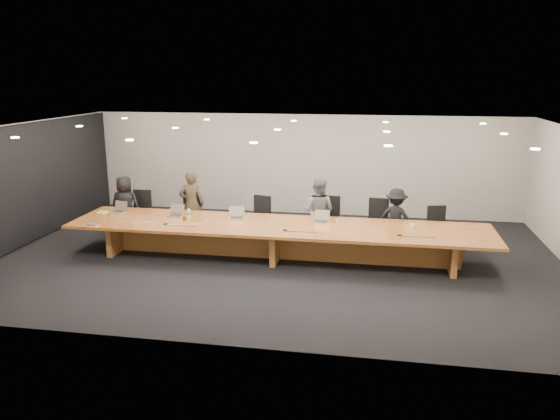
% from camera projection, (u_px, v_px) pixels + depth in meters
% --- Properties ---
extents(ground, '(12.00, 12.00, 0.00)m').
position_uv_depth(ground, '(278.00, 258.00, 11.83)').
color(ground, black).
rests_on(ground, ground).
extents(back_wall, '(12.00, 0.02, 2.80)m').
position_uv_depth(back_wall, '(303.00, 165.00, 15.31)').
color(back_wall, silver).
rests_on(back_wall, ground).
extents(left_wall_panel, '(0.08, 7.84, 2.74)m').
position_uv_depth(left_wall_panel, '(23.00, 186.00, 12.50)').
color(left_wall_panel, black).
rests_on(left_wall_panel, ground).
extents(conference_table, '(9.00, 1.80, 0.75)m').
position_uv_depth(conference_table, '(278.00, 235.00, 11.70)').
color(conference_table, brown).
rests_on(conference_table, ground).
extents(chair_far_left, '(0.58, 0.58, 1.09)m').
position_uv_depth(chair_far_left, '(140.00, 212.00, 13.55)').
color(chair_far_left, black).
rests_on(chair_far_left, ground).
extents(chair_left, '(0.59, 0.59, 1.08)m').
position_uv_depth(chair_left, '(189.00, 214.00, 13.37)').
color(chair_left, black).
rests_on(chair_left, ground).
extents(chair_mid_left, '(0.68, 0.68, 1.07)m').
position_uv_depth(chair_mid_left, '(258.00, 218.00, 13.02)').
color(chair_mid_left, black).
rests_on(chair_mid_left, ground).
extents(chair_mid_right, '(0.61, 0.61, 1.11)m').
position_uv_depth(chair_mid_right, '(329.00, 220.00, 12.80)').
color(chair_mid_right, black).
rests_on(chair_mid_right, ground).
extents(chair_right, '(0.62, 0.62, 1.10)m').
position_uv_depth(chair_right, '(377.00, 222.00, 12.57)').
color(chair_right, black).
rests_on(chair_right, ground).
extents(chair_far_right, '(0.61, 0.61, 1.00)m').
position_uv_depth(chair_far_right, '(438.00, 228.00, 12.28)').
color(chair_far_right, black).
rests_on(chair_far_right, ground).
extents(person_a, '(0.77, 0.55, 1.47)m').
position_uv_depth(person_a, '(125.00, 205.00, 13.43)').
color(person_a, black).
rests_on(person_a, ground).
extents(person_b, '(0.67, 0.51, 1.64)m').
position_uv_depth(person_b, '(192.00, 205.00, 13.14)').
color(person_b, '#33291B').
rests_on(person_b, ground).
extents(person_c, '(0.90, 0.78, 1.58)m').
position_uv_depth(person_c, '(318.00, 211.00, 12.60)').
color(person_c, slate).
rests_on(person_c, ground).
extents(person_d, '(0.99, 0.72, 1.37)m').
position_uv_depth(person_d, '(396.00, 218.00, 12.41)').
color(person_d, black).
rests_on(person_d, ground).
extents(laptop_a, '(0.37, 0.30, 0.26)m').
position_uv_depth(laptop_a, '(118.00, 207.00, 12.65)').
color(laptop_a, '#C8B298').
rests_on(laptop_a, conference_table).
extents(laptop_b, '(0.37, 0.29, 0.27)m').
position_uv_depth(laptop_b, '(175.00, 210.00, 12.32)').
color(laptop_b, tan).
rests_on(laptop_b, conference_table).
extents(laptop_c, '(0.38, 0.30, 0.27)m').
position_uv_depth(laptop_c, '(236.00, 213.00, 12.11)').
color(laptop_c, '#C4B896').
rests_on(laptop_c, conference_table).
extents(laptop_d, '(0.35, 0.27, 0.26)m').
position_uv_depth(laptop_d, '(321.00, 217.00, 11.80)').
color(laptop_d, '#B9AB8D').
rests_on(laptop_d, conference_table).
extents(water_bottle, '(0.08, 0.08, 0.20)m').
position_uv_depth(water_bottle, '(189.00, 214.00, 12.16)').
color(water_bottle, silver).
rests_on(water_bottle, conference_table).
extents(amber_mug, '(0.10, 0.10, 0.10)m').
position_uv_depth(amber_mug, '(185.00, 218.00, 11.98)').
color(amber_mug, brown).
rests_on(amber_mug, conference_table).
extents(paper_cup_near, '(0.07, 0.07, 0.08)m').
position_uv_depth(paper_cup_near, '(338.00, 221.00, 11.76)').
color(paper_cup_near, silver).
rests_on(paper_cup_near, conference_table).
extents(paper_cup_far, '(0.09, 0.09, 0.09)m').
position_uv_depth(paper_cup_far, '(412.00, 226.00, 11.37)').
color(paper_cup_far, white).
rests_on(paper_cup_far, conference_table).
extents(notepad, '(0.25, 0.22, 0.01)m').
position_uv_depth(notepad, '(103.00, 212.00, 12.68)').
color(notepad, white).
rests_on(notepad, conference_table).
extents(lime_gadget, '(0.17, 0.12, 0.02)m').
position_uv_depth(lime_gadget, '(103.00, 211.00, 12.67)').
color(lime_gadget, '#6AC133').
rests_on(lime_gadget, notepad).
extents(av_box, '(0.22, 0.18, 0.03)m').
position_uv_depth(av_box, '(93.00, 224.00, 11.62)').
color(av_box, silver).
rests_on(av_box, conference_table).
extents(mic_left, '(0.17, 0.17, 0.03)m').
position_uv_depth(mic_left, '(165.00, 224.00, 11.65)').
color(mic_left, black).
rests_on(mic_left, conference_table).
extents(mic_center, '(0.13, 0.13, 0.03)m').
position_uv_depth(mic_center, '(285.00, 230.00, 11.22)').
color(mic_center, black).
rests_on(mic_center, conference_table).
extents(mic_right, '(0.14, 0.14, 0.03)m').
position_uv_depth(mic_right, '(400.00, 235.00, 10.87)').
color(mic_right, black).
rests_on(mic_right, conference_table).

